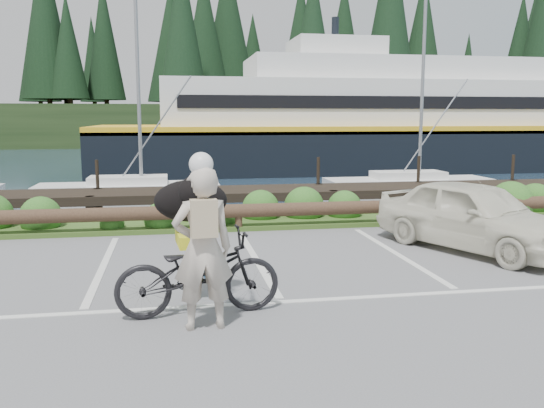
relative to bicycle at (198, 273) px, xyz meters
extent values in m
plane|color=#5F5F62|center=(1.13, 0.70, -0.54)|extent=(72.00, 72.00, 0.00)
plane|color=#1A2C3F|center=(1.13, 48.70, -1.74)|extent=(160.00, 160.00, 0.00)
cube|color=#3D5B21|center=(1.13, 6.00, -0.49)|extent=(34.00, 1.60, 0.10)
imported|color=black|center=(0.00, 0.00, 0.00)|extent=(2.12, 0.88, 1.09)
imported|color=#C0B3A3|center=(0.04, -0.48, 0.42)|extent=(0.74, 0.52, 1.93)
ellipsoid|color=black|center=(-0.05, 0.66, 0.83)|extent=(0.55, 1.01, 0.57)
imported|color=beige|center=(5.26, 2.72, 0.12)|extent=(3.03, 4.20, 1.33)
camera|label=1|loc=(-0.30, -7.07, 1.94)|focal=38.00mm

